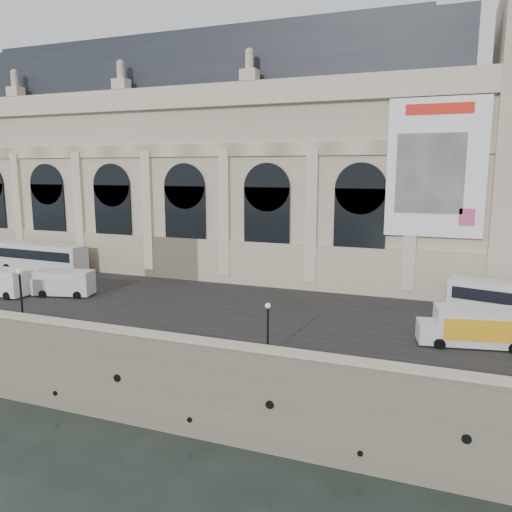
{
  "coord_description": "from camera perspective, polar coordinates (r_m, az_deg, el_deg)",
  "views": [
    {
      "loc": [
        24.01,
        -29.04,
        18.91
      ],
      "look_at": [
        4.7,
        22.0,
        9.39
      ],
      "focal_mm": 35.0,
      "sensor_mm": 36.0,
      "label": 1
    }
  ],
  "objects": [
    {
      "name": "bus_left",
      "position": [
        68.03,
        -23.29,
        -0.07
      ],
      "size": [
        12.77,
        3.41,
        3.73
      ],
      "color": "silver",
      "rests_on": "quay"
    },
    {
      "name": "lamp_left",
      "position": [
        46.84,
        -25.26,
        -4.13
      ],
      "size": [
        0.48,
        0.48,
        4.67
      ],
      "color": "black",
      "rests_on": "quay"
    },
    {
      "name": "lamp_right",
      "position": [
        34.89,
        1.35,
        -8.46
      ],
      "size": [
        0.39,
        0.39,
        3.87
      ],
      "color": "black",
      "rests_on": "quay"
    },
    {
      "name": "box_truck",
      "position": [
        40.27,
        23.47,
        -7.45
      ],
      "size": [
        7.57,
        3.63,
        2.93
      ],
      "color": "silver",
      "rests_on": "quay"
    },
    {
      "name": "van_c",
      "position": [
        55.18,
        -21.37,
        -2.88
      ],
      "size": [
        6.33,
        3.6,
        2.66
      ],
      "color": "silver",
      "rests_on": "quay"
    },
    {
      "name": "van_b",
      "position": [
        58.06,
        -27.22,
        -2.63
      ],
      "size": [
        6.41,
        2.94,
        2.79
      ],
      "color": "white",
      "rests_on": "quay"
    },
    {
      "name": "ground",
      "position": [
        42.16,
        -17.61,
        -17.25
      ],
      "size": [
        260.0,
        260.0,
        0.0
      ],
      "primitive_type": "plane",
      "color": "black",
      "rests_on": "ground"
    },
    {
      "name": "quay",
      "position": [
        70.22,
        0.17,
        -3.2
      ],
      "size": [
        160.0,
        70.0,
        6.0
      ],
      "primitive_type": "cube",
      "color": "gray",
      "rests_on": "ground"
    },
    {
      "name": "parapet",
      "position": [
        40.08,
        -17.57,
        -8.44
      ],
      "size": [
        160.0,
        1.4,
        1.21
      ],
      "color": "gray",
      "rests_on": "quay"
    },
    {
      "name": "street",
      "position": [
        50.94,
        -8.18,
        -4.86
      ],
      "size": [
        160.0,
        24.0,
        0.06
      ],
      "primitive_type": "cube",
      "color": "#2D2D2D",
      "rests_on": "quay"
    },
    {
      "name": "museum",
      "position": [
        67.0,
        -5.97,
        10.53
      ],
      "size": [
        69.0,
        18.7,
        29.1
      ],
      "color": "beige",
      "rests_on": "quay"
    }
  ]
}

